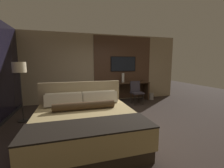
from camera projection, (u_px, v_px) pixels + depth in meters
name	position (u px, v px, depth m)	size (l,w,h in m)	color
ground_plane	(118.00, 123.00, 4.05)	(16.00, 16.00, 0.00)	#332823
wall_back_tv_panel	(103.00, 68.00, 6.36)	(7.20, 0.09, 2.80)	tan
bed	(86.00, 123.00, 3.14)	(2.08, 2.09, 1.13)	#33281E
desk	(125.00, 88.00, 6.46)	(2.07, 0.54, 0.80)	#422D1E
tv	(123.00, 64.00, 6.52)	(1.14, 0.04, 0.64)	black
desk_chair	(136.00, 90.00, 5.94)	(0.46, 0.46, 0.90)	#38333D
floor_lamp	(20.00, 72.00, 4.00)	(0.34, 0.34, 1.64)	#282623
vase_tall	(123.00, 78.00, 6.37)	(0.11, 0.11, 0.39)	silver
waste_bin	(151.00, 96.00, 6.69)	(0.22, 0.22, 0.28)	gray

